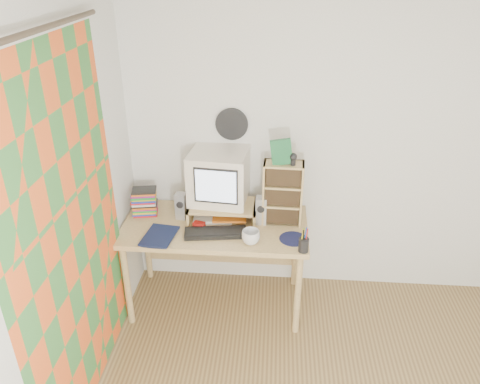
% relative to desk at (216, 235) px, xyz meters
% --- Properties ---
extents(back_wall, '(3.50, 0.00, 3.50)m').
position_rel_desk_xyz_m(back_wall, '(1.03, 0.31, 0.63)').
color(back_wall, white).
rests_on(back_wall, floor).
extents(left_wall, '(0.00, 3.50, 3.50)m').
position_rel_desk_xyz_m(left_wall, '(-0.72, -1.44, 0.63)').
color(left_wall, white).
rests_on(left_wall, floor).
extents(curtain, '(0.00, 2.20, 2.20)m').
position_rel_desk_xyz_m(curtain, '(-0.68, -0.96, 0.53)').
color(curtain, orange).
rests_on(curtain, left_wall).
extents(wall_disc, '(0.25, 0.02, 0.25)m').
position_rel_desk_xyz_m(wall_disc, '(0.10, 0.29, 0.81)').
color(wall_disc, black).
rests_on(wall_disc, back_wall).
extents(desk, '(1.40, 0.70, 0.75)m').
position_rel_desk_xyz_m(desk, '(0.00, 0.00, 0.00)').
color(desk, '#D9B874').
rests_on(desk, floor).
extents(monitor_riser, '(0.52, 0.30, 0.12)m').
position_rel_desk_xyz_m(monitor_riser, '(0.05, 0.04, 0.23)').
color(monitor_riser, tan).
rests_on(monitor_riser, desk).
extents(crt_monitor, '(0.46, 0.46, 0.40)m').
position_rel_desk_xyz_m(crt_monitor, '(0.02, 0.09, 0.45)').
color(crt_monitor, silver).
rests_on(crt_monitor, monitor_riser).
extents(speaker_left, '(0.09, 0.09, 0.21)m').
position_rel_desk_xyz_m(speaker_left, '(-0.27, 0.01, 0.24)').
color(speaker_left, '#A1A2A6').
rests_on(speaker_left, desk).
extents(speaker_right, '(0.08, 0.08, 0.22)m').
position_rel_desk_xyz_m(speaker_right, '(0.35, -0.01, 0.24)').
color(speaker_right, '#A1A2A6').
rests_on(speaker_right, desk).
extents(keyboard, '(0.47, 0.21, 0.03)m').
position_rel_desk_xyz_m(keyboard, '(0.02, -0.21, 0.15)').
color(keyboard, black).
rests_on(keyboard, desk).
extents(dvd_stack, '(0.20, 0.16, 0.26)m').
position_rel_desk_xyz_m(dvd_stack, '(-0.57, 0.05, 0.26)').
color(dvd_stack, brown).
rests_on(dvd_stack, desk).
extents(cd_rack, '(0.30, 0.17, 0.49)m').
position_rel_desk_xyz_m(cd_rack, '(0.50, 0.02, 0.38)').
color(cd_rack, tan).
rests_on(cd_rack, desk).
extents(mug, '(0.16, 0.16, 0.10)m').
position_rel_desk_xyz_m(mug, '(0.29, -0.30, 0.19)').
color(mug, silver).
rests_on(mug, desk).
extents(diary, '(0.29, 0.23, 0.05)m').
position_rel_desk_xyz_m(diary, '(-0.48, -0.27, 0.16)').
color(diary, '#10183B').
rests_on(diary, desk).
extents(mousepad, '(0.21, 0.21, 0.00)m').
position_rel_desk_xyz_m(mousepad, '(0.59, -0.22, 0.14)').
color(mousepad, '#111938').
rests_on(mousepad, desk).
extents(pen_cup, '(0.08, 0.08, 0.14)m').
position_rel_desk_xyz_m(pen_cup, '(0.66, -0.37, 0.21)').
color(pen_cup, black).
rests_on(pen_cup, desk).
extents(papers, '(0.31, 0.24, 0.04)m').
position_rel_desk_xyz_m(papers, '(0.02, 0.03, 0.15)').
color(papers, silver).
rests_on(papers, desk).
extents(red_box, '(0.10, 0.07, 0.04)m').
position_rel_desk_xyz_m(red_box, '(-0.11, -0.12, 0.16)').
color(red_box, '#AA1712').
rests_on(red_box, desk).
extents(game_box, '(0.15, 0.04, 0.19)m').
position_rel_desk_xyz_m(game_box, '(0.48, -0.00, 0.72)').
color(game_box, '#1C6236').
rests_on(game_box, cd_rack).
extents(webcam, '(0.06, 0.06, 0.09)m').
position_rel_desk_xyz_m(webcam, '(0.57, -0.01, 0.67)').
color(webcam, black).
rests_on(webcam, cd_rack).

